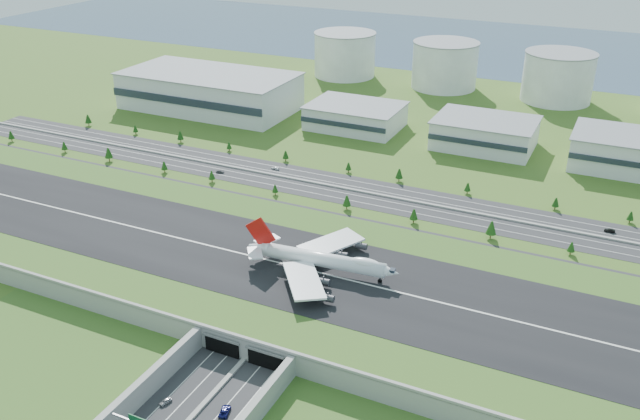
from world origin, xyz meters
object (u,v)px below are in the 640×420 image
at_px(car_5, 610,231).
at_px(car_7, 275,168).
at_px(fuel_tank_a, 345,55).
at_px(car_0, 165,401).
at_px(boeing_747, 321,259).
at_px(car_4, 220,171).
at_px(car_2, 225,411).

xyz_separation_m(car_5, car_7, (-176.47, 0.82, -0.10)).
height_order(fuel_tank_a, car_0, fuel_tank_a).
distance_m(boeing_747, car_4, 132.80).
bearing_deg(car_7, car_5, 89.28).
distance_m(car_0, car_5, 214.50).
relative_size(car_0, car_2, 0.72).
bearing_deg(car_4, car_5, -108.16).
xyz_separation_m(car_0, car_7, (-61.52, 181.91, -0.05)).
height_order(car_0, car_2, car_2).
bearing_deg(fuel_tank_a, car_0, -74.34).
distance_m(fuel_tank_a, car_0, 404.05).
xyz_separation_m(car_4, car_5, (201.59, 16.91, 0.00)).
distance_m(fuel_tank_a, car_7, 212.83).
bearing_deg(car_4, car_0, -175.13).
xyz_separation_m(car_2, car_5, (96.01, 176.89, -0.04)).
bearing_deg(car_5, car_0, -33.28).
relative_size(fuel_tank_a, car_0, 11.57).
distance_m(boeing_747, car_7, 128.20).
xyz_separation_m(boeing_747, car_2, (3.53, -75.94, -12.61)).
xyz_separation_m(car_0, car_4, (-86.65, 164.18, 0.05)).
relative_size(car_2, car_4, 1.30).
relative_size(boeing_747, car_4, 13.69).
relative_size(car_0, car_4, 0.94).
distance_m(car_2, car_7, 195.07).
distance_m(boeing_747, car_5, 142.33).
height_order(fuel_tank_a, boeing_747, fuel_tank_a).
bearing_deg(fuel_tank_a, boeing_747, -68.05).
height_order(car_0, car_5, car_5).
xyz_separation_m(car_2, car_7, (-80.45, 177.70, -0.14)).
height_order(car_2, car_7, car_2).
distance_m(car_0, car_2, 19.39).
bearing_deg(car_5, fuel_tank_a, -133.72).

